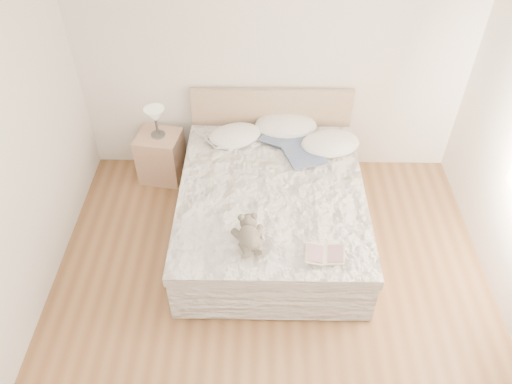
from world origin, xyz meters
TOP-DOWN VIEW (x-y plane):
  - floor at (0.00, 0.00)m, footprint 4.00×4.50m
  - ceiling at (0.00, 0.00)m, footprint 4.00×4.50m
  - wall_back at (0.00, 2.25)m, footprint 4.00×0.02m
  - bed at (0.00, 1.19)m, footprint 1.72×2.14m
  - nightstand at (-1.21, 1.97)m, footprint 0.51×0.47m
  - table_lamp at (-1.20, 1.98)m, footprint 0.25×0.25m
  - pillow_left at (-0.38, 1.88)m, footprint 0.67×0.58m
  - pillow_middle at (0.15, 2.07)m, footprint 0.66×0.47m
  - pillow_right at (0.60, 1.76)m, footprint 0.67×0.53m
  - blouse at (0.30, 1.65)m, footprint 0.71×0.73m
  - photo_book at (-0.49, 1.77)m, footprint 0.37×0.35m
  - childrens_book at (0.42, 0.31)m, footprint 0.35×0.26m
  - teddy_bear at (-0.19, 0.41)m, footprint 0.30×0.38m

SIDE VIEW (x-z plane):
  - floor at x=0.00m, z-range 0.00..0.00m
  - nightstand at x=-1.21m, z-range 0.00..0.56m
  - bed at x=0.00m, z-range -0.19..0.81m
  - blouse at x=0.30m, z-range 0.62..0.64m
  - photo_book at x=-0.49m, z-range 0.62..0.64m
  - childrens_book at x=0.42m, z-range 0.62..0.64m
  - pillow_left at x=-0.38m, z-range 0.56..0.72m
  - pillow_middle at x=0.15m, z-range 0.54..0.74m
  - pillow_right at x=0.60m, z-range 0.55..0.73m
  - teddy_bear at x=-0.19m, z-range 0.56..0.74m
  - table_lamp at x=-1.20m, z-range 0.63..0.97m
  - wall_back at x=0.00m, z-range 0.00..2.70m
  - ceiling at x=0.00m, z-range 2.70..2.70m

